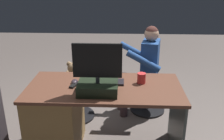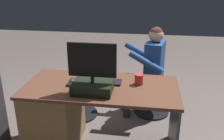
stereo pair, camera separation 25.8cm
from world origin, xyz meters
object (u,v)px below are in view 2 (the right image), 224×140
(monitor, at_px, (93,80))
(tv_remote, at_px, (72,83))
(desk, at_px, (65,113))
(visitor_chair, at_px, (152,94))
(cup, at_px, (139,79))
(person, at_px, (148,66))
(computer_mouse, at_px, (73,80))
(keyboard, at_px, (100,81))
(office_chair_teddy, at_px, (78,98))
(teddy_bear, at_px, (77,74))

(monitor, height_order, tv_remote, monitor)
(desk, xyz_separation_m, tv_remote, (-0.10, -0.00, 0.34))
(monitor, relative_size, visitor_chair, 1.01)
(desk, bearing_deg, tv_remote, -177.16)
(cup, height_order, person, person)
(monitor, bearing_deg, computer_mouse, -38.32)
(desk, bearing_deg, monitor, 157.29)
(visitor_chair, bearing_deg, cup, 78.02)
(keyboard, height_order, visitor_chair, keyboard)
(keyboard, height_order, tv_remote, keyboard)
(office_chair_teddy, bearing_deg, tv_remote, 102.06)
(monitor, bearing_deg, cup, -150.34)
(keyboard, xyz_separation_m, computer_mouse, (0.27, 0.02, 0.01))
(keyboard, relative_size, computer_mouse, 4.38)
(cup, height_order, visitor_chair, cup)
(computer_mouse, relative_size, cup, 0.93)
(keyboard, height_order, cup, cup)
(computer_mouse, relative_size, teddy_bear, 0.30)
(cup, height_order, office_chair_teddy, cup)
(monitor, xyz_separation_m, teddy_bear, (0.37, -0.79, -0.28))
(computer_mouse, xyz_separation_m, office_chair_teddy, (0.12, -0.58, -0.50))
(cup, xyz_separation_m, teddy_bear, (0.78, -0.56, -0.21))
(office_chair_teddy, xyz_separation_m, person, (-0.86, -0.19, 0.42))
(person, bearing_deg, keyboard, 58.01)
(desk, xyz_separation_m, monitor, (-0.33, 0.14, 0.46))
(cup, relative_size, office_chair_teddy, 0.21)
(cup, height_order, tv_remote, cup)
(office_chair_teddy, bearing_deg, computer_mouse, 102.15)
(desk, height_order, monitor, monitor)
(monitor, height_order, computer_mouse, monitor)
(office_chair_teddy, bearing_deg, person, -167.70)
(monitor, height_order, person, monitor)
(keyboard, height_order, computer_mouse, computer_mouse)
(keyboard, bearing_deg, office_chair_teddy, -54.45)
(monitor, xyz_separation_m, office_chair_teddy, (0.37, -0.77, -0.60))
(tv_remote, bearing_deg, teddy_bear, -61.28)
(teddy_bear, bearing_deg, office_chair_teddy, 90.00)
(office_chair_teddy, bearing_deg, desk, 93.50)
(cup, bearing_deg, keyboard, 1.59)
(office_chair_teddy, relative_size, person, 0.42)
(tv_remote, distance_m, visitor_chair, 1.25)
(desk, bearing_deg, keyboard, -167.44)
(teddy_bear, xyz_separation_m, person, (-0.86, -0.18, 0.09))
(desk, xyz_separation_m, cup, (-0.74, -0.09, 0.39))
(keyboard, bearing_deg, cup, -178.41)
(tv_remote, distance_m, person, 1.09)
(cup, bearing_deg, computer_mouse, 2.94)
(cup, distance_m, teddy_bear, 0.98)
(keyboard, bearing_deg, person, -121.99)
(keyboard, relative_size, person, 0.37)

